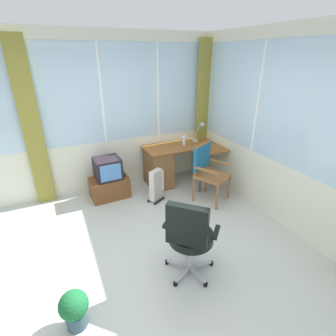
% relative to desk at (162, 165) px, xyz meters
% --- Properties ---
extents(ground, '(5.04, 5.30, 0.06)m').
position_rel_desk_xyz_m(ground, '(-0.93, -1.81, -0.43)').
color(ground, '#BAC0B9').
extents(north_window_panel, '(4.04, 0.07, 2.69)m').
position_rel_desk_xyz_m(north_window_panel, '(-0.93, 0.37, 0.94)').
color(north_window_panel, silver).
rests_on(north_window_panel, ground).
extents(east_window_panel, '(0.07, 4.30, 2.69)m').
position_rel_desk_xyz_m(east_window_panel, '(1.12, -1.81, 0.94)').
color(east_window_panel, silver).
rests_on(east_window_panel, ground).
extents(curtain_north_left, '(0.28, 0.08, 2.59)m').
position_rel_desk_xyz_m(curtain_north_left, '(-2.04, 0.29, 0.89)').
color(curtain_north_left, olive).
rests_on(curtain_north_left, ground).
extents(curtain_corner, '(0.28, 0.09, 2.59)m').
position_rel_desk_xyz_m(curtain_corner, '(0.99, 0.24, 0.89)').
color(curtain_corner, olive).
rests_on(curtain_corner, ground).
extents(desk, '(1.37, 0.92, 0.74)m').
position_rel_desk_xyz_m(desk, '(0.00, 0.00, 0.00)').
color(desk, brown).
rests_on(desk, ground).
extents(desk_lamp, '(0.24, 0.20, 0.38)m').
position_rel_desk_xyz_m(desk_lamp, '(0.85, 0.07, 0.59)').
color(desk_lamp, '#B2B7BC').
rests_on(desk_lamp, desk).
extents(tv_remote, '(0.10, 0.15, 0.02)m').
position_rel_desk_xyz_m(tv_remote, '(0.77, -0.32, 0.35)').
color(tv_remote, black).
rests_on(tv_remote, desk).
extents(spray_bottle, '(0.06, 0.06, 0.22)m').
position_rel_desk_xyz_m(spray_bottle, '(0.45, -0.00, 0.44)').
color(spray_bottle, silver).
rests_on(spray_bottle, desk).
extents(wooden_armchair, '(0.65, 0.65, 0.97)m').
position_rel_desk_xyz_m(wooden_armchair, '(0.47, -0.76, 0.21)').
color(wooden_armchair, '#926035').
rests_on(wooden_armchair, ground).
extents(office_chair, '(0.61, 0.60, 0.99)m').
position_rel_desk_xyz_m(office_chair, '(-0.63, -2.16, 0.17)').
color(office_chair, '#B7B7BF').
rests_on(office_chair, ground).
extents(tv_on_stand, '(0.66, 0.47, 0.72)m').
position_rel_desk_xyz_m(tv_on_stand, '(-1.02, -0.03, -0.08)').
color(tv_on_stand, brown).
rests_on(tv_on_stand, ground).
extents(space_heater, '(0.33, 0.28, 0.57)m').
position_rel_desk_xyz_m(space_heater, '(-0.32, -0.49, -0.11)').
color(space_heater, silver).
rests_on(space_heater, ground).
extents(potted_plant, '(0.27, 0.27, 0.40)m').
position_rel_desk_xyz_m(potted_plant, '(-1.85, -2.25, -0.18)').
color(potted_plant, '#304D55').
rests_on(potted_plant, ground).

